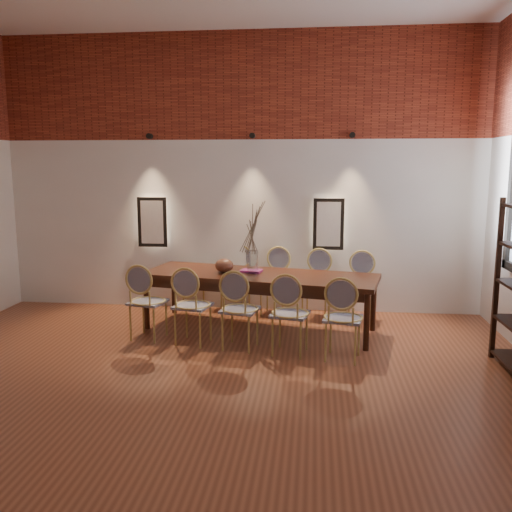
# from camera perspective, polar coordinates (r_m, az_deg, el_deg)

# --- Properties ---
(floor) EXTENTS (7.00, 7.00, 0.02)m
(floor) POSITION_cam_1_polar(r_m,az_deg,el_deg) (5.01, -7.37, -16.02)
(floor) COLOR brown
(floor) RESTS_ON ground
(wall_back) EXTENTS (7.00, 0.10, 4.00)m
(wall_back) POSITION_cam_1_polar(r_m,az_deg,el_deg) (8.01, -1.71, 8.56)
(wall_back) COLOR silver
(wall_back) RESTS_ON ground
(brick_band_back) EXTENTS (7.00, 0.02, 1.50)m
(brick_band_back) POSITION_cam_1_polar(r_m,az_deg,el_deg) (8.01, -1.83, 17.53)
(brick_band_back) COLOR maroon
(brick_band_back) RESTS_ON ground
(niche_left) EXTENTS (0.36, 0.06, 0.66)m
(niche_left) POSITION_cam_1_polar(r_m,az_deg,el_deg) (8.23, -10.80, 3.55)
(niche_left) COLOR #FFEAC6
(niche_left) RESTS_ON wall_back
(niche_right) EXTENTS (0.36, 0.06, 0.66)m
(niche_right) POSITION_cam_1_polar(r_m,az_deg,el_deg) (7.88, 7.64, 3.36)
(niche_right) COLOR #FFEAC6
(niche_right) RESTS_ON wall_back
(spot_fixture_left) EXTENTS (0.08, 0.10, 0.08)m
(spot_fixture_left) POSITION_cam_1_polar(r_m,az_deg,el_deg) (8.17, -11.14, 12.27)
(spot_fixture_left) COLOR black
(spot_fixture_left) RESTS_ON wall_back
(spot_fixture_mid) EXTENTS (0.08, 0.10, 0.08)m
(spot_fixture_mid) POSITION_cam_1_polar(r_m,az_deg,el_deg) (7.86, -0.38, 12.56)
(spot_fixture_mid) COLOR black
(spot_fixture_mid) RESTS_ON wall_back
(spot_fixture_right) EXTENTS (0.08, 0.10, 0.08)m
(spot_fixture_right) POSITION_cam_1_polar(r_m,az_deg,el_deg) (7.83, 10.10, 12.42)
(spot_fixture_right) COLOR black
(spot_fixture_right) RESTS_ON wall_back
(dining_table) EXTENTS (3.15, 1.55, 0.75)m
(dining_table) POSITION_cam_1_polar(r_m,az_deg,el_deg) (7.10, 0.35, -4.83)
(dining_table) COLOR #38180D
(dining_table) RESTS_ON floor
(chair_near_a) EXTENTS (0.52, 0.52, 0.94)m
(chair_near_a) POSITION_cam_1_polar(r_m,az_deg,el_deg) (6.86, -11.31, -4.74)
(chair_near_a) COLOR tan
(chair_near_a) RESTS_ON floor
(chair_near_b) EXTENTS (0.52, 0.52, 0.94)m
(chair_near_b) POSITION_cam_1_polar(r_m,az_deg,el_deg) (6.59, -6.68, -5.20)
(chair_near_b) COLOR tan
(chair_near_b) RESTS_ON floor
(chair_near_c) EXTENTS (0.52, 0.52, 0.94)m
(chair_near_c) POSITION_cam_1_polar(r_m,az_deg,el_deg) (6.38, -1.69, -5.65)
(chair_near_c) COLOR tan
(chair_near_c) RESTS_ON floor
(chair_near_d) EXTENTS (0.52, 0.52, 0.94)m
(chair_near_d) POSITION_cam_1_polar(r_m,az_deg,el_deg) (6.21, 3.61, -6.08)
(chair_near_d) COLOR tan
(chair_near_d) RESTS_ON floor
(chair_near_e) EXTENTS (0.52, 0.52, 0.94)m
(chair_near_e) POSITION_cam_1_polar(r_m,az_deg,el_deg) (6.10, 9.16, -6.48)
(chair_near_e) COLOR tan
(chair_near_e) RESTS_ON floor
(chair_far_a) EXTENTS (0.52, 0.52, 0.94)m
(chair_far_a) POSITION_cam_1_polar(r_m,az_deg,el_deg) (8.19, -6.16, -2.25)
(chair_far_a) COLOR tan
(chair_far_a) RESTS_ON floor
(chair_far_b) EXTENTS (0.52, 0.52, 0.94)m
(chair_far_b) POSITION_cam_1_polar(r_m,az_deg,el_deg) (7.97, -2.18, -2.53)
(chair_far_b) COLOR tan
(chair_far_b) RESTS_ON floor
(chair_far_c) EXTENTS (0.52, 0.52, 0.94)m
(chair_far_c) POSITION_cam_1_polar(r_m,az_deg,el_deg) (7.79, 2.01, -2.81)
(chair_far_c) COLOR tan
(chair_far_c) RESTS_ON floor
(chair_far_d) EXTENTS (0.52, 0.52, 0.94)m
(chair_far_d) POSITION_cam_1_polar(r_m,az_deg,el_deg) (7.66, 6.38, -3.09)
(chair_far_d) COLOR tan
(chair_far_d) RESTS_ON floor
(chair_far_e) EXTENTS (0.52, 0.52, 0.94)m
(chair_far_e) POSITION_cam_1_polar(r_m,az_deg,el_deg) (7.57, 10.87, -3.36)
(chair_far_e) COLOR tan
(chair_far_e) RESTS_ON floor
(vase) EXTENTS (0.14, 0.14, 0.30)m
(vase) POSITION_cam_1_polar(r_m,az_deg,el_deg) (7.02, -0.37, -0.62)
(vase) COLOR silver
(vase) RESTS_ON dining_table
(dried_branches) EXTENTS (0.50, 0.50, 0.70)m
(dried_branches) POSITION_cam_1_polar(r_m,az_deg,el_deg) (6.95, -0.38, 3.03)
(dried_branches) COLOR brown
(dried_branches) RESTS_ON vase
(bowl) EXTENTS (0.24, 0.24, 0.18)m
(bowl) POSITION_cam_1_polar(r_m,az_deg,el_deg) (7.10, -3.37, -1.01)
(bowl) COLOR brown
(bowl) RESTS_ON dining_table
(book) EXTENTS (0.29, 0.23, 0.03)m
(book) POSITION_cam_1_polar(r_m,az_deg,el_deg) (7.11, -0.49, -1.59)
(book) COLOR #8C256E
(book) RESTS_ON dining_table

